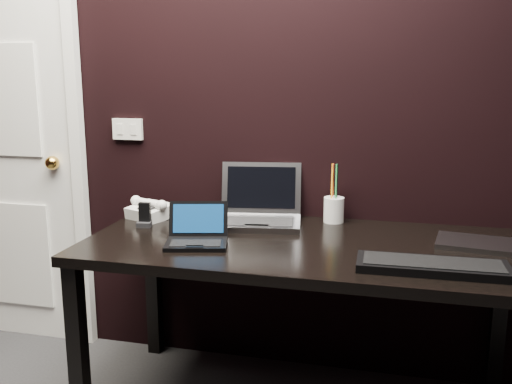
% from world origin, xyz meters
% --- Properties ---
extents(wall_back, '(4.00, 0.00, 4.00)m').
position_xyz_m(wall_back, '(0.00, 1.80, 1.30)').
color(wall_back, black).
rests_on(wall_back, ground).
extents(wall_switch, '(0.15, 0.02, 0.10)m').
position_xyz_m(wall_switch, '(-0.62, 1.79, 1.12)').
color(wall_switch, silver).
rests_on(wall_switch, wall_back).
extents(desk, '(1.70, 0.80, 0.74)m').
position_xyz_m(desk, '(0.30, 1.40, 0.66)').
color(desk, black).
rests_on(desk, ground).
extents(netbook, '(0.27, 0.26, 0.15)m').
position_xyz_m(netbook, '(-0.09, 1.27, 0.77)').
color(netbook, black).
rests_on(netbook, desk).
extents(silver_laptop, '(0.40, 0.38, 0.25)m').
position_xyz_m(silver_laptop, '(0.07, 1.63, 0.79)').
color(silver_laptop, gray).
rests_on(silver_laptop, desk).
extents(ext_keyboard, '(0.50, 0.18, 0.03)m').
position_xyz_m(ext_keyboard, '(0.77, 1.18, 0.76)').
color(ext_keyboard, black).
rests_on(ext_keyboard, desk).
extents(closed_laptop, '(0.31, 0.24, 0.02)m').
position_xyz_m(closed_laptop, '(0.95, 1.51, 0.75)').
color(closed_laptop, '#95969B').
rests_on(closed_laptop, desk).
extents(desk_phone, '(0.22, 0.21, 0.10)m').
position_xyz_m(desk_phone, '(-0.43, 1.59, 0.78)').
color(desk_phone, silver).
rests_on(desk_phone, desk).
extents(mobile_phone, '(0.07, 0.06, 0.10)m').
position_xyz_m(mobile_phone, '(-0.40, 1.46, 0.78)').
color(mobile_phone, black).
rests_on(mobile_phone, desk).
extents(pen_cup, '(0.12, 0.12, 0.26)m').
position_xyz_m(pen_cup, '(0.38, 1.73, 0.80)').
color(pen_cup, white).
rests_on(pen_cup, desk).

